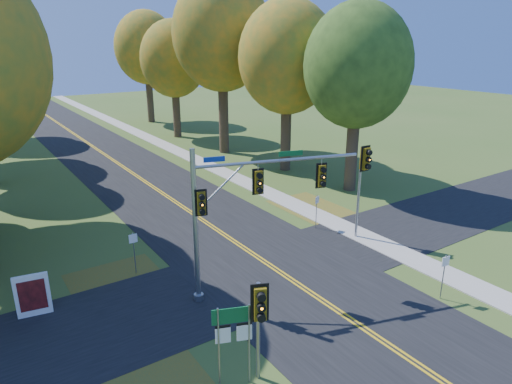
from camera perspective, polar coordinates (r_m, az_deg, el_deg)
ground at (r=20.37m, az=5.84°, el=-11.80°), size 160.00×160.00×0.00m
road_main at (r=20.36m, az=5.84°, el=-11.78°), size 8.00×160.00×0.02m
road_cross at (r=21.73m, az=2.44°, el=-9.61°), size 60.00×6.00×0.02m
centerline_left at (r=20.30m, az=5.62°, el=-11.83°), size 0.10×160.00×0.01m
centerline_right at (r=20.41m, az=6.06°, el=-11.66°), size 0.10×160.00×0.01m
sidewalk_east at (r=24.39m, az=17.24°, el=-7.15°), size 1.60×160.00×0.06m
leaf_patch_w_near at (r=20.76m, az=-15.99°, el=-11.84°), size 4.00×6.00×0.00m
leaf_patch_e at (r=28.51m, az=8.72°, el=-2.74°), size 3.50×8.00×0.00m
tree_e_a at (r=31.97m, az=12.57°, el=15.05°), size 7.20×7.20×12.73m
tree_e_b at (r=36.63m, az=3.96°, el=16.40°), size 7.60×7.60×13.33m
tree_e_c at (r=42.75m, az=-4.27°, el=19.07°), size 8.80×8.80×15.79m
tree_e_d at (r=50.70m, az=-10.23°, el=16.01°), size 7.00×7.00×12.32m
tree_e_e at (r=61.02m, az=-13.52°, el=17.10°), size 7.80×7.80×13.74m
traffic_mast at (r=18.07m, az=-2.21°, el=-1.29°), size 6.83×2.18×6.43m
east_signal_pole at (r=24.17m, az=13.31°, el=2.80°), size 0.60×0.69×5.15m
ped_signal_pole at (r=13.99m, az=0.45°, el=-14.58°), size 0.52×0.64×3.52m
route_sign_cluster at (r=14.31m, az=-2.80°, el=-16.85°), size 1.23×0.52×2.81m
info_kiosk at (r=20.00m, az=-26.14°, el=-11.54°), size 1.27×0.38×1.75m
reg_sign_e_north at (r=25.89m, az=7.61°, el=-1.73°), size 0.36×0.15×1.98m
reg_sign_e_south at (r=20.34m, az=22.49°, el=-8.90°), size 0.38×0.09×2.00m
reg_sign_w at (r=21.51m, az=-15.04°, el=-6.50°), size 0.39×0.06×2.02m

